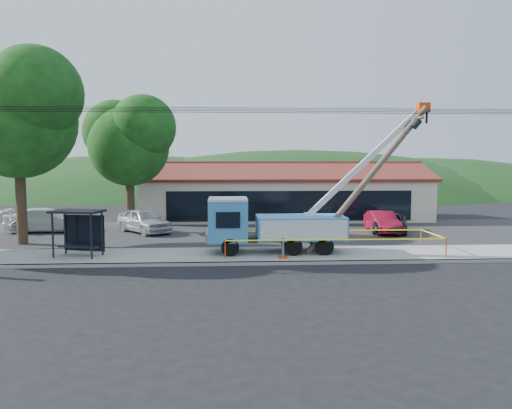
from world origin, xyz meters
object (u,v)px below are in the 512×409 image
Objects in this scene: bus_shelter at (79,222)px; car_white at (48,233)px; utility_truck at (273,223)px; car_red at (382,234)px; car_silver at (144,234)px; car_dark at (390,234)px; leaning_pole at (372,173)px.

car_white is (-4.62, 8.83, -1.77)m from bus_shelter.
utility_truck is at bearing 16.59° from bus_shelter.
car_red is at bearing -99.16° from car_white.
car_red is (7.71, 6.74, -1.60)m from utility_truck.
car_silver is 15.90m from car_dark.
car_dark is (22.25, -1.59, 0.00)m from car_white.
car_silver is at bearing -163.96° from car_dark.
car_silver is at bearing 135.29° from utility_truck.
utility_truck is 2.41× the size of car_silver.
car_dark is at bearing -99.05° from car_white.
car_white is at bearing 176.84° from car_red.
car_red is (15.36, -0.83, 0.00)m from car_silver.
car_dark is at bearing 39.32° from utility_truck.
car_silver reaches higher than car_white.
car_red is 21.79m from car_white.
bus_shelter is 10.12m from car_white.
car_silver reaches higher than car_dark.
bus_shelter is 19.13m from car_dark.
car_white is (-21.73, 1.59, 0.00)m from car_red.
car_silver is (-7.65, 7.57, -1.60)m from utility_truck.
bus_shelter is 0.57× the size of car_dark.
utility_truck is at bearing -83.44° from car_silver.
bus_shelter is (-9.39, -0.50, 0.17)m from utility_truck.
utility_truck is 10.88m from car_silver.
bus_shelter is 0.56× the size of car_silver.
car_white is (-6.37, 0.76, 0.00)m from car_silver.
bus_shelter is (-14.24, 0.06, -2.34)m from leaning_pole.
car_white reaches higher than car_red.
utility_truck reaches higher than car_white.
utility_truck is 4.28× the size of bus_shelter.
bus_shelter reaches higher than car_silver.
bus_shelter is at bearing -157.32° from car_white.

